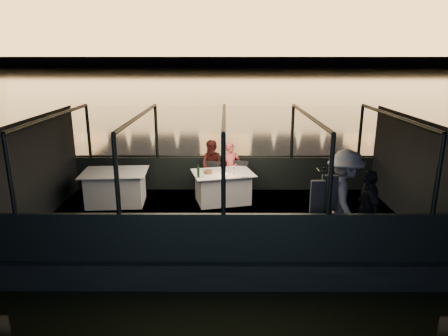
{
  "coord_description": "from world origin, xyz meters",
  "views": [
    {
      "loc": [
        0.04,
        -8.41,
        4.02
      ],
      "look_at": [
        0.0,
        0.4,
        1.55
      ],
      "focal_mm": 32.0,
      "sensor_mm": 36.0,
      "label": 1
    }
  ],
  "objects_px": {
    "coat_stand": "(322,204)",
    "wine_bottle": "(198,171)",
    "passenger_stripe": "(344,203)",
    "person_woman_coral": "(231,165)",
    "dining_table_aft": "(116,189)",
    "chair_port_left": "(212,179)",
    "person_man_maroon": "(213,165)",
    "passenger_dark": "(368,204)",
    "dining_table_central": "(223,187)",
    "chair_port_right": "(241,179)"
  },
  "relations": [
    {
      "from": "dining_table_aft",
      "to": "coat_stand",
      "type": "distance_m",
      "value": 5.1
    },
    {
      "from": "dining_table_central",
      "to": "dining_table_aft",
      "type": "height_order",
      "value": "dining_table_aft"
    },
    {
      "from": "coat_stand",
      "to": "person_man_maroon",
      "type": "bearing_deg",
      "value": 122.78
    },
    {
      "from": "wine_bottle",
      "to": "person_man_maroon",
      "type": "bearing_deg",
      "value": 75.01
    },
    {
      "from": "chair_port_left",
      "to": "person_man_maroon",
      "type": "height_order",
      "value": "person_man_maroon"
    },
    {
      "from": "person_woman_coral",
      "to": "wine_bottle",
      "type": "bearing_deg",
      "value": -138.94
    },
    {
      "from": "coat_stand",
      "to": "passenger_dark",
      "type": "distance_m",
      "value": 0.92
    },
    {
      "from": "person_woman_coral",
      "to": "dining_table_central",
      "type": "bearing_deg",
      "value": -120.67
    },
    {
      "from": "dining_table_central",
      "to": "passenger_dark",
      "type": "distance_m",
      "value": 3.67
    },
    {
      "from": "passenger_dark",
      "to": "dining_table_central",
      "type": "bearing_deg",
      "value": -131.14
    },
    {
      "from": "dining_table_central",
      "to": "wine_bottle",
      "type": "relative_size",
      "value": 4.81
    },
    {
      "from": "chair_port_left",
      "to": "coat_stand",
      "type": "bearing_deg",
      "value": -35.69
    },
    {
      "from": "person_man_maroon",
      "to": "chair_port_left",
      "type": "bearing_deg",
      "value": -83.68
    },
    {
      "from": "dining_table_central",
      "to": "person_man_maroon",
      "type": "distance_m",
      "value": 0.85
    },
    {
      "from": "coat_stand",
      "to": "person_woman_coral",
      "type": "xyz_separation_m",
      "value": [
        -1.63,
        3.26,
        -0.15
      ]
    },
    {
      "from": "person_man_maroon",
      "to": "passenger_dark",
      "type": "relative_size",
      "value": 0.94
    },
    {
      "from": "passenger_stripe",
      "to": "coat_stand",
      "type": "bearing_deg",
      "value": 117.58
    },
    {
      "from": "dining_table_aft",
      "to": "wine_bottle",
      "type": "bearing_deg",
      "value": -8.06
    },
    {
      "from": "dining_table_aft",
      "to": "coat_stand",
      "type": "relative_size",
      "value": 0.97
    },
    {
      "from": "dining_table_central",
      "to": "passenger_stripe",
      "type": "xyz_separation_m",
      "value": [
        2.3,
        -2.35,
        0.47
      ]
    },
    {
      "from": "chair_port_left",
      "to": "person_woman_coral",
      "type": "bearing_deg",
      "value": 48.31
    },
    {
      "from": "coat_stand",
      "to": "wine_bottle",
      "type": "bearing_deg",
      "value": 138.58
    },
    {
      "from": "dining_table_aft",
      "to": "passenger_stripe",
      "type": "height_order",
      "value": "passenger_stripe"
    },
    {
      "from": "chair_port_right",
      "to": "coat_stand",
      "type": "distance_m",
      "value": 3.32
    },
    {
      "from": "person_woman_coral",
      "to": "passenger_dark",
      "type": "distance_m",
      "value": 4.01
    },
    {
      "from": "dining_table_aft",
      "to": "coat_stand",
      "type": "height_order",
      "value": "coat_stand"
    },
    {
      "from": "chair_port_left",
      "to": "dining_table_aft",
      "type": "bearing_deg",
      "value": -147.06
    },
    {
      "from": "chair_port_right",
      "to": "person_man_maroon",
      "type": "bearing_deg",
      "value": 175.38
    },
    {
      "from": "person_man_maroon",
      "to": "chair_port_right",
      "type": "bearing_deg",
      "value": -12.19
    },
    {
      "from": "person_woman_coral",
      "to": "passenger_stripe",
      "type": "bearing_deg",
      "value": -70.3
    },
    {
      "from": "coat_stand",
      "to": "wine_bottle",
      "type": "distance_m",
      "value": 3.21
    },
    {
      "from": "chair_port_right",
      "to": "wine_bottle",
      "type": "height_order",
      "value": "wine_bottle"
    },
    {
      "from": "person_man_maroon",
      "to": "passenger_dark",
      "type": "xyz_separation_m",
      "value": [
        3.01,
        -3.11,
        0.1
      ]
    },
    {
      "from": "chair_port_right",
      "to": "person_man_maroon",
      "type": "xyz_separation_m",
      "value": [
        -0.73,
        0.27,
        0.3
      ]
    },
    {
      "from": "chair_port_left",
      "to": "chair_port_right",
      "type": "relative_size",
      "value": 0.98
    },
    {
      "from": "dining_table_aft",
      "to": "chair_port_left",
      "type": "xyz_separation_m",
      "value": [
        2.36,
        0.58,
        0.06
      ]
    },
    {
      "from": "dining_table_aft",
      "to": "passenger_stripe",
      "type": "relative_size",
      "value": 0.82
    },
    {
      "from": "chair_port_right",
      "to": "person_woman_coral",
      "type": "xyz_separation_m",
      "value": [
        -0.26,
        0.27,
        0.3
      ]
    },
    {
      "from": "dining_table_central",
      "to": "person_man_maroon",
      "type": "xyz_separation_m",
      "value": [
        -0.27,
        0.72,
        0.36
      ]
    },
    {
      "from": "chair_port_right",
      "to": "wine_bottle",
      "type": "bearing_deg",
      "value": -124.42
    },
    {
      "from": "dining_table_central",
      "to": "coat_stand",
      "type": "xyz_separation_m",
      "value": [
        1.83,
        -2.54,
        0.51
      ]
    },
    {
      "from": "coat_stand",
      "to": "passenger_stripe",
      "type": "bearing_deg",
      "value": 22.66
    },
    {
      "from": "person_man_maroon",
      "to": "passenger_stripe",
      "type": "xyz_separation_m",
      "value": [
        2.56,
        -3.07,
        0.1
      ]
    },
    {
      "from": "person_man_maroon",
      "to": "wine_bottle",
      "type": "relative_size",
      "value": 4.72
    },
    {
      "from": "chair_port_left",
      "to": "person_man_maroon",
      "type": "relative_size",
      "value": 0.61
    },
    {
      "from": "chair_port_right",
      "to": "passenger_stripe",
      "type": "xyz_separation_m",
      "value": [
        1.83,
        -2.8,
        0.4
      ]
    },
    {
      "from": "chair_port_left",
      "to": "coat_stand",
      "type": "distance_m",
      "value": 3.69
    },
    {
      "from": "chair_port_left",
      "to": "coat_stand",
      "type": "xyz_separation_m",
      "value": [
        2.11,
        -2.99,
        0.45
      ]
    },
    {
      "from": "coat_stand",
      "to": "passenger_stripe",
      "type": "xyz_separation_m",
      "value": [
        0.46,
        0.19,
        -0.05
      ]
    },
    {
      "from": "chair_port_right",
      "to": "coat_stand",
      "type": "relative_size",
      "value": 0.55
    }
  ]
}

